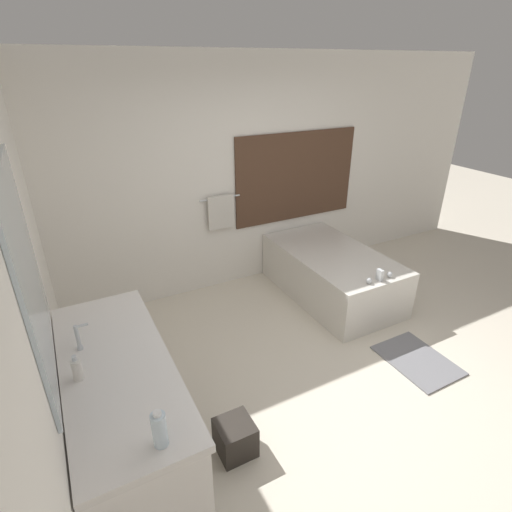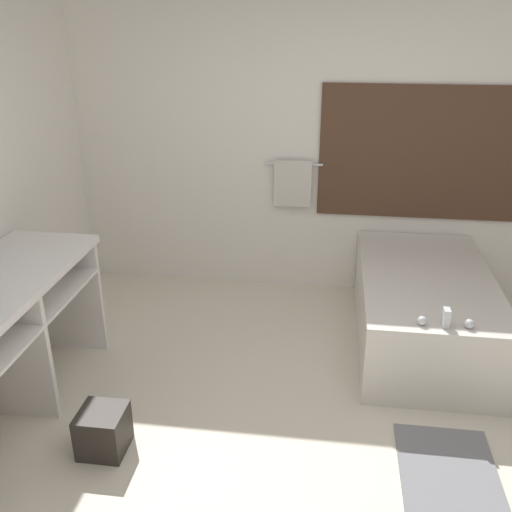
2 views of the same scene
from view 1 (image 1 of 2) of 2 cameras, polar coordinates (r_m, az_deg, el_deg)
The scene contains 10 objects.
ground_plane at distance 3.80m, azimuth 13.63°, elevation -17.44°, with size 16.00×16.00×0.00m, color beige.
wall_back_with_blinds at distance 4.81m, azimuth -1.95°, elevation 11.26°, with size 7.40×0.13×2.70m.
wall_left_with_mirror at distance 2.32m, azimuth -29.25°, elevation -9.32°, with size 0.08×7.40×2.70m.
vanity_counter at distance 2.83m, azimuth -18.70°, elevation -17.54°, with size 0.63×1.64×0.91m.
sink_faucet at distance 2.80m, azimuth -24.04°, elevation -10.63°, with size 0.09×0.04×0.18m.
bathtub at distance 4.86m, azimuth 10.75°, elevation -2.17°, with size 0.95×1.70×0.68m.
water_bottle_1 at distance 2.10m, azimuth -13.62°, elevation -22.92°, with size 0.07×0.07×0.21m.
soap_dispenser at distance 2.58m, azimuth -24.20°, elevation -14.53°, with size 0.06×0.06×0.17m.
waste_bin at distance 3.16m, azimuth -2.98°, elevation -24.47°, with size 0.26×0.26×0.26m.
bath_mat at distance 4.22m, azimuth 22.04°, elevation -13.63°, with size 0.53×0.72×0.02m.
Camera 1 is at (-2.00, -1.96, 2.57)m, focal length 28.00 mm.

